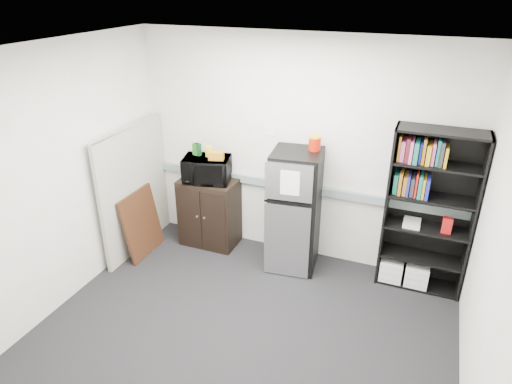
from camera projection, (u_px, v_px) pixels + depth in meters
floor at (240, 338)px, 4.48m from camera, size 4.00×4.00×0.00m
wall_back at (298, 151)px, 5.37m from camera, size 4.00×0.02×2.70m
wall_right at (496, 268)px, 3.22m from camera, size 0.02×3.50×2.70m
wall_left at (56, 182)px, 4.57m from camera, size 0.02×3.50×2.70m
ceiling at (235, 54)px, 3.32m from camera, size 4.00×3.50×0.02m
electrical_raceway at (296, 187)px, 5.53m from camera, size 3.92×0.05×0.10m
wall_note at (270, 132)px, 5.39m from camera, size 0.14×0.00×0.10m
bookshelf at (427, 209)px, 4.86m from camera, size 0.90×0.34×1.85m
cubicle_partition at (135, 190)px, 5.68m from camera, size 0.06×1.30×1.62m
cabinet at (210, 212)px, 5.91m from camera, size 0.72×0.48×0.90m
microwave at (207, 169)px, 5.64m from camera, size 0.64×0.51×0.31m
snack_box_a at (196, 149)px, 5.62m from camera, size 0.08×0.06×0.15m
snack_box_b at (198, 149)px, 5.61m from camera, size 0.08×0.06×0.15m
snack_box_c at (209, 151)px, 5.56m from camera, size 0.07×0.06×0.14m
snack_bag at (216, 156)px, 5.49m from camera, size 0.20×0.15×0.10m
refrigerator at (295, 211)px, 5.33m from camera, size 0.61×0.64×1.47m
coffee_can at (315, 142)px, 5.03m from camera, size 0.14×0.14×0.19m
framed_poster at (142, 223)px, 5.71m from camera, size 0.18×0.65×0.83m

